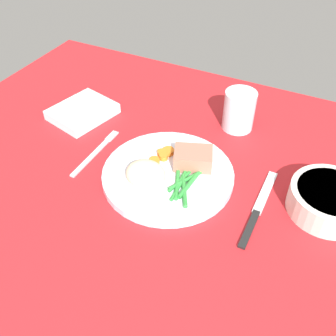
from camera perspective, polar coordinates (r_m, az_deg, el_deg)
dining_table at (r=76.22cm, az=1.03°, el=-2.97°), size 120.00×90.00×2.00cm
dinner_plate at (r=76.32cm, az=-0.00°, el=-1.00°), size 26.09×26.09×1.60cm
meat_portion at (r=76.35cm, az=3.74°, el=1.47°), size 8.99×7.78×3.47cm
mashed_potatoes at (r=72.01cm, az=-3.34°, el=-0.92°), size 7.73×6.70×4.60cm
carrot_slices at (r=78.75cm, az=-0.82°, el=1.91°), size 3.43×6.27×1.12cm
green_beans at (r=72.70cm, az=2.21°, el=-2.45°), size 6.00×10.11×0.90cm
fork at (r=83.78cm, az=-10.75°, el=2.23°), size 1.44×16.60×0.40cm
knife at (r=72.69cm, az=13.21°, el=-5.94°), size 1.70×20.50×0.64cm
water_glass at (r=89.27cm, az=10.45°, el=8.03°), size 7.09×7.09×9.14cm
salad_bowl at (r=74.71cm, az=22.79°, el=-4.28°), size 14.27×14.27×4.93cm
napkin at (r=95.28cm, az=-12.56°, el=8.15°), size 14.65×16.30×2.38cm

